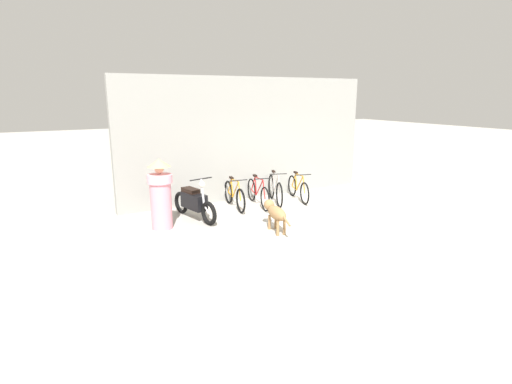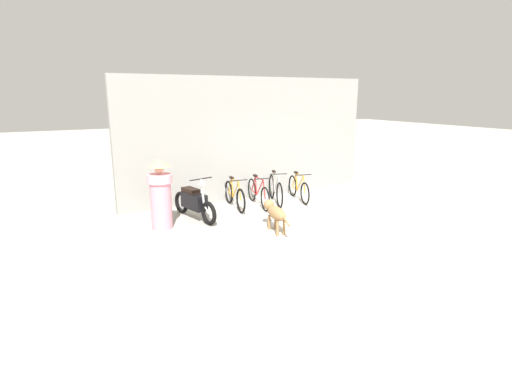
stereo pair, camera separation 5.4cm
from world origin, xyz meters
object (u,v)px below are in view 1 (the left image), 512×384
object	(u,v)px
bicycle_1	(258,193)
stray_dog	(275,212)
motorcycle	(194,202)
bicycle_0	(234,195)
bicycle_3	(298,188)
person_in_robes	(161,193)
bicycle_2	(275,190)

from	to	relation	value
bicycle_1	stray_dog	size ratio (longest dim) A/B	1.37
motorcycle	bicycle_0	bearing A→B (deg)	96.25
bicycle_3	person_in_robes	world-z (taller)	person_in_robes
bicycle_2	person_in_robes	distance (m)	3.39
bicycle_0	stray_dog	bearing A→B (deg)	6.75
bicycle_2	motorcycle	xyz separation A→B (m)	(-2.44, -0.32, 0.04)
bicycle_0	bicycle_1	world-z (taller)	bicycle_1
bicycle_2	motorcycle	bearing A→B (deg)	-63.47
bicycle_2	bicycle_0	bearing A→B (deg)	-75.20
bicycle_2	motorcycle	world-z (taller)	motorcycle
bicycle_0	bicycle_1	xyz separation A→B (m)	(0.64, -0.11, 0.01)
bicycle_1	bicycle_2	world-z (taller)	bicycle_2
person_in_robes	bicycle_3	bearing A→B (deg)	166.33
bicycle_0	bicycle_2	world-z (taller)	bicycle_2
bicycle_0	stray_dog	distance (m)	2.06
bicycle_1	bicycle_3	xyz separation A→B (m)	(1.27, -0.03, -0.01)
stray_dog	person_in_robes	world-z (taller)	person_in_robes
bicycle_3	bicycle_0	bearing A→B (deg)	-80.50
bicycle_0	person_in_robes	distance (m)	2.27
stray_dog	bicycle_2	bearing A→B (deg)	-23.63
motorcycle	person_in_robes	bearing A→B (deg)	-83.08
bicycle_1	stray_dog	bearing A→B (deg)	-8.88
bicycle_2	bicycle_3	size ratio (longest dim) A/B	1.05
bicycle_1	bicycle_2	distance (m)	0.55
bicycle_2	bicycle_3	bearing A→B (deg)	104.80
bicycle_1	bicycle_2	size ratio (longest dim) A/B	1.05
bicycle_1	person_in_robes	xyz separation A→B (m)	(-2.75, -0.59, 0.46)
bicycle_1	motorcycle	bearing A→B (deg)	-71.33
bicycle_0	stray_dog	world-z (taller)	bicycle_0
bicycle_0	person_in_robes	bearing A→B (deg)	-64.42
bicycle_2	person_in_robes	bearing A→B (deg)	-60.42
bicycle_2	stray_dog	world-z (taller)	bicycle_2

